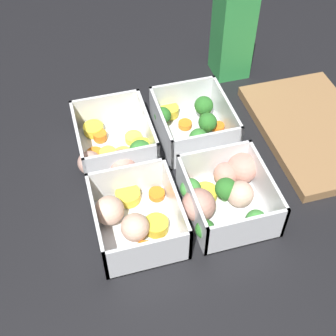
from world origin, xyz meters
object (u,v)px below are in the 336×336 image
container_far_right (224,193)px  container_near_left (116,149)px  juice_carton (233,30)px  container_far_left (193,124)px  container_near_right (133,218)px

container_far_right → container_near_left: bearing=-135.1°
container_near_left → juice_carton: (-0.18, 0.27, 0.07)m
container_far_left → juice_carton: 0.22m
container_near_right → juice_carton: 0.43m
container_near_right → juice_carton: (-0.33, 0.27, 0.07)m
juice_carton → container_near_left: bearing=-56.4°
container_near_right → container_far_left: size_ratio=0.95×
juice_carton → container_far_left: bearing=-38.8°
container_near_left → container_near_right: bearing=-1.7°
container_far_left → container_far_right: size_ratio=1.07×
container_far_right → container_far_left: bearing=179.1°
container_near_right → juice_carton: bearing=140.0°
container_far_left → juice_carton: size_ratio=0.82×
container_far_left → container_near_left: bearing=-81.3°
container_near_right → juice_carton: size_ratio=0.77×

